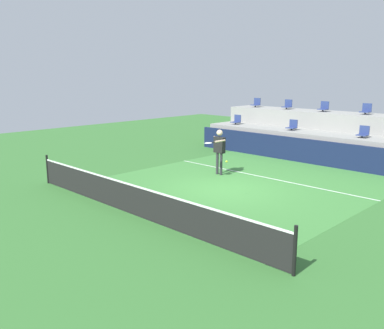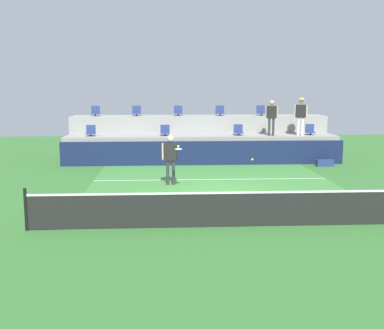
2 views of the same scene
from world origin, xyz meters
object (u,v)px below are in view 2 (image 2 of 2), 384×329
stadium_chair_upper_far_left (95,112)px  spectator_in_white (272,114)px  equipment_bag (325,163)px  stadium_chair_upper_mid_right (220,111)px  stadium_chair_upper_left (137,112)px  stadium_chair_upper_mid_left (178,112)px  stadium_chair_lower_far_right (310,130)px  stadium_chair_lower_right (238,131)px  tennis_player (171,154)px  stadium_chair_upper_far_right (300,111)px  tennis_ball (252,160)px  stadium_chair_upper_right (261,111)px  stadium_chair_lower_far_left (91,131)px  spectator_with_hat (301,112)px  stadium_chair_lower_left (165,131)px

stadium_chair_upper_far_left → spectator_in_white: (8.60, -2.18, -0.04)m
equipment_bag → stadium_chair_upper_mid_right: bearing=139.7°
stadium_chair_upper_left → stadium_chair_upper_mid_left: (2.14, 0.00, 0.00)m
stadium_chair_upper_mid_left → stadium_chair_upper_mid_right: (2.16, 0.00, 0.00)m
stadium_chair_lower_far_right → spectator_in_white: 2.20m
stadium_chair_lower_far_right → stadium_chair_upper_mid_right: (-4.23, 1.80, 0.85)m
stadium_chair_lower_right → stadium_chair_lower_far_right: (3.53, 0.00, 0.00)m
stadium_chair_upper_left → tennis_player: stadium_chair_upper_left is taller
stadium_chair_upper_far_right → spectator_in_white: spectator_in_white is taller
tennis_ball → equipment_bag: (4.51, 6.39, -1.14)m
stadium_chair_upper_mid_right → stadium_chair_upper_right: bearing=0.0°
stadium_chair_lower_far_left → stadium_chair_upper_far_right: size_ratio=1.00×
spectator_in_white → stadium_chair_upper_far_left: bearing=165.8°
stadium_chair_lower_far_left → stadium_chair_lower_right: 7.08m
stadium_chair_upper_far_left → stadium_chair_upper_left: 2.09m
stadium_chair_upper_far_right → tennis_player: 10.28m
stadium_chair_lower_far_right → spectator_with_hat: bearing=-147.7°
stadium_chair_upper_far_left → stadium_chair_upper_mid_right: (6.39, 0.00, 0.00)m
spectator_in_white → tennis_ball: size_ratio=24.89×
stadium_chair_upper_left → equipment_bag: bearing=-23.2°
stadium_chair_upper_far_right → tennis_ball: stadium_chair_upper_far_right is taller
stadium_chair_lower_right → stadium_chair_upper_left: size_ratio=1.00×
tennis_ball → equipment_bag: bearing=54.7°
tennis_ball → stadium_chair_upper_mid_right: bearing=89.2°
stadium_chair_lower_right → tennis_player: size_ratio=0.28×
stadium_chair_lower_right → stadium_chair_upper_left: (-5.00, 1.80, 0.85)m
stadium_chair_upper_mid_left → tennis_ball: bearing=-78.7°
stadium_chair_lower_right → stadium_chair_upper_mid_left: 3.49m
stadium_chair_lower_right → spectator_in_white: bearing=-14.2°
spectator_with_hat → stadium_chair_lower_far_right: bearing=32.3°
tennis_ball → equipment_bag: 7.90m
stadium_chair_upper_mid_right → stadium_chair_upper_far_right: bearing=0.0°
stadium_chair_lower_far_left → stadium_chair_lower_left: same height
stadium_chair_upper_right → stadium_chair_upper_left: bearing=180.0°
stadium_chair_upper_mid_right → spectator_with_hat: bearing=-31.1°
stadium_chair_upper_left → spectator_with_hat: size_ratio=0.29×
stadium_chair_upper_mid_left → stadium_chair_upper_far_right: same height
stadium_chair_upper_far_right → stadium_chair_lower_far_left: bearing=-170.3°
stadium_chair_lower_far_right → stadium_chair_upper_far_right: (-0.02, 1.80, 0.85)m
stadium_chair_lower_far_right → equipment_bag: stadium_chair_lower_far_right is taller
stadium_chair_upper_right → spectator_in_white: bearing=-88.2°
spectator_in_white → equipment_bag: size_ratio=2.23×
stadium_chair_lower_left → stadium_chair_upper_mid_right: (2.85, 1.80, 0.85)m
stadium_chair_upper_left → stadium_chair_upper_right: 6.45m
stadium_chair_upper_right → stadium_chair_lower_right: bearing=-128.8°
tennis_player → spectator_in_white: (4.87, 5.38, 1.14)m
stadium_chair_upper_mid_right → spectator_with_hat: size_ratio=0.29×
stadium_chair_upper_far_left → spectator_in_white: size_ratio=0.31×
stadium_chair_lower_right → stadium_chair_lower_far_right: 3.53m
stadium_chair_lower_far_right → stadium_chair_upper_left: 8.76m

